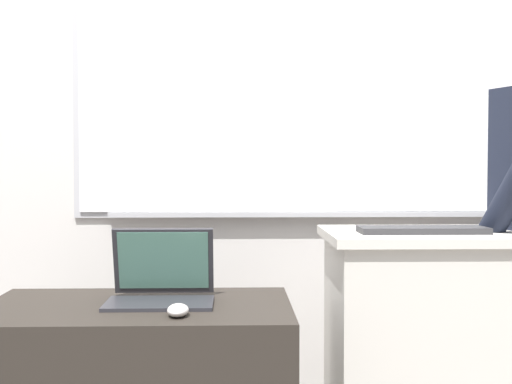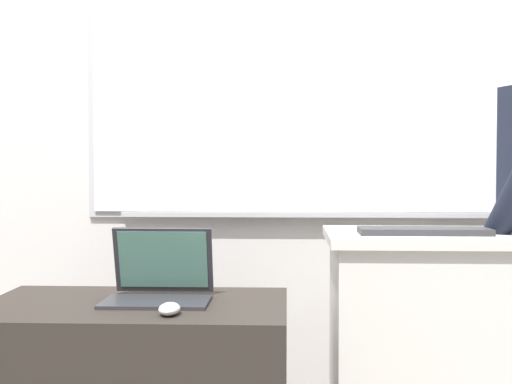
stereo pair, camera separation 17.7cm
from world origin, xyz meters
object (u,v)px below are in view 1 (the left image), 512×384
Objects in this scene: wireless_keyboard at (422,230)px; computer_mouse_by_laptop at (178,310)px; laptop at (162,278)px; lectern_podium at (418,377)px.

wireless_keyboard is 4.05× the size of computer_mouse_by_laptop.
laptop is at bearing 106.09° from computer_mouse_by_laptop.
wireless_keyboard is at bearing -97.12° from lectern_podium.
laptop reaches higher than computer_mouse_by_laptop.
computer_mouse_by_laptop is at bearing -156.16° from lectern_podium.
laptop reaches higher than lectern_podium.
wireless_keyboard reaches higher than laptop.
computer_mouse_by_laptop is (0.07, -0.23, -0.05)m from laptop.
lectern_podium reaches higher than computer_mouse_by_laptop.
wireless_keyboard is (0.83, 0.04, 0.14)m from laptop.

